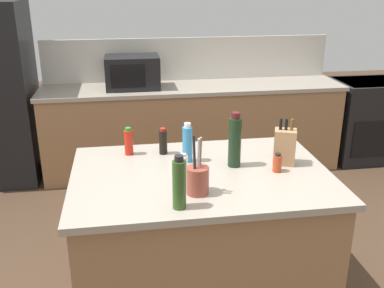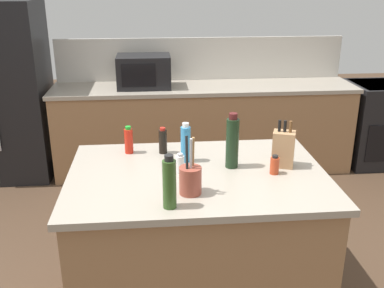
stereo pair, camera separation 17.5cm
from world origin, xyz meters
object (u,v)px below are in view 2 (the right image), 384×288
(utensil_crock, at_px, (190,179))
(olive_oil_bottle, at_px, (169,183))
(knife_block, at_px, (283,149))
(salt_shaker, at_px, (180,164))
(wine_bottle, at_px, (232,142))
(soy_sauce_bottle, at_px, (163,141))
(dish_soap_bottle, at_px, (186,143))
(spice_jar_paprika, at_px, (275,165))
(hot_sauce_bottle, at_px, (129,140))
(range_oven, at_px, (381,123))
(microwave, at_px, (144,71))

(utensil_crock, xyz_separation_m, olive_oil_bottle, (-0.12, -0.14, 0.05))
(knife_block, height_order, salt_shaker, knife_block)
(wine_bottle, height_order, olive_oil_bottle, wine_bottle)
(salt_shaker, bearing_deg, soy_sauce_bottle, 105.61)
(dish_soap_bottle, relative_size, wine_bottle, 0.74)
(dish_soap_bottle, xyz_separation_m, soy_sauce_bottle, (-0.14, 0.15, -0.04))
(spice_jar_paprika, distance_m, salt_shaker, 0.55)
(spice_jar_paprika, bearing_deg, knife_block, 53.81)
(soy_sauce_bottle, bearing_deg, olive_oil_bottle, -89.18)
(utensil_crock, distance_m, spice_jar_paprika, 0.55)
(hot_sauce_bottle, height_order, wine_bottle, wine_bottle)
(range_oven, xyz_separation_m, knife_block, (-1.79, -2.14, 0.59))
(soy_sauce_bottle, bearing_deg, spice_jar_paprika, -31.25)
(spice_jar_paprika, bearing_deg, microwave, 109.04)
(hot_sauce_bottle, height_order, spice_jar_paprika, hot_sauce_bottle)
(range_oven, relative_size, hot_sauce_bottle, 5.04)
(range_oven, relative_size, wine_bottle, 2.71)
(range_oven, distance_m, microwave, 2.72)
(range_oven, bearing_deg, spice_jar_paprika, -129.69)
(microwave, xyz_separation_m, utensil_crock, (0.26, -2.46, -0.08))
(range_oven, distance_m, salt_shaker, 3.30)
(utensil_crock, height_order, dish_soap_bottle, utensil_crock)
(microwave, relative_size, spice_jar_paprika, 4.71)
(olive_oil_bottle, bearing_deg, dish_soap_bottle, 77.80)
(hot_sauce_bottle, distance_m, spice_jar_paprika, 0.95)
(knife_block, distance_m, wine_bottle, 0.31)
(range_oven, distance_m, olive_oil_bottle, 3.66)
(wine_bottle, bearing_deg, utensil_crock, -130.50)
(utensil_crock, distance_m, hot_sauce_bottle, 0.71)
(hot_sauce_bottle, bearing_deg, dish_soap_bottle, -25.89)
(dish_soap_bottle, relative_size, salt_shaker, 2.07)
(microwave, xyz_separation_m, knife_block, (0.86, -2.14, -0.05))
(utensil_crock, relative_size, salt_shaker, 2.64)
(hot_sauce_bottle, xyz_separation_m, salt_shaker, (0.31, -0.35, -0.03))
(dish_soap_bottle, distance_m, spice_jar_paprika, 0.56)
(wine_bottle, xyz_separation_m, olive_oil_bottle, (-0.40, -0.47, -0.03))
(soy_sauce_bottle, bearing_deg, hot_sauce_bottle, 174.32)
(dish_soap_bottle, distance_m, olive_oil_bottle, 0.60)
(hot_sauce_bottle, height_order, olive_oil_bottle, olive_oil_bottle)
(olive_oil_bottle, bearing_deg, range_oven, 46.17)
(range_oven, bearing_deg, hot_sauce_bottle, -146.01)
(microwave, relative_size, wine_bottle, 1.60)
(olive_oil_bottle, bearing_deg, hot_sauce_bottle, 106.95)
(spice_jar_paprika, relative_size, olive_oil_bottle, 0.41)
(hot_sauce_bottle, bearing_deg, knife_block, -17.81)
(range_oven, height_order, wine_bottle, wine_bottle)
(utensil_crock, bearing_deg, range_oven, 45.91)
(microwave, xyz_separation_m, dish_soap_bottle, (0.27, -2.01, -0.05))
(microwave, distance_m, olive_oil_bottle, 2.61)
(microwave, distance_m, knife_block, 2.31)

